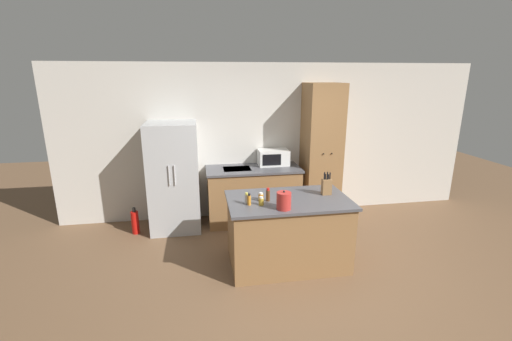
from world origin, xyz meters
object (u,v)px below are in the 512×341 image
at_px(pantry_cabinet, 321,152).
at_px(spice_bottle_short_red, 247,199).
at_px(spice_bottle_green_herb, 249,200).
at_px(microwave, 273,157).
at_px(refrigerator, 174,177).
at_px(kettle, 284,201).
at_px(spice_bottle_pale_salt, 261,197).
at_px(knife_block, 327,186).
at_px(spice_bottle_tall_dark, 268,195).
at_px(spice_bottle_amber_oil, 261,201).
at_px(fire_extinguisher, 135,222).

xyz_separation_m(pantry_cabinet, spice_bottle_short_red, (-1.49, -1.53, -0.17)).
bearing_deg(spice_bottle_green_herb, pantry_cabinet, 47.12).
height_order(microwave, spice_bottle_short_red, microwave).
xyz_separation_m(refrigerator, kettle, (1.35, -1.69, 0.15)).
bearing_deg(microwave, spice_bottle_short_red, -112.87).
bearing_deg(spice_bottle_pale_salt, knife_block, 5.96).
bearing_deg(spice_bottle_tall_dark, microwave, 75.31).
distance_m(spice_bottle_tall_dark, kettle, 0.32).
xyz_separation_m(spice_bottle_amber_oil, spice_bottle_pale_salt, (0.02, 0.14, 0.00)).
height_order(pantry_cabinet, spice_bottle_green_herb, pantry_cabinet).
relative_size(spice_bottle_tall_dark, spice_bottle_short_red, 1.20).
xyz_separation_m(spice_bottle_green_herb, spice_bottle_pale_salt, (0.16, 0.11, -0.02)).
height_order(pantry_cabinet, fire_extinguisher, pantry_cabinet).
distance_m(microwave, knife_block, 1.53).
bearing_deg(spice_bottle_amber_oil, microwave, 72.99).
relative_size(refrigerator, kettle, 7.50).
bearing_deg(refrigerator, microwave, 6.43).
height_order(spice_bottle_green_herb, spice_bottle_pale_salt, spice_bottle_green_herb).
xyz_separation_m(knife_block, fire_extinguisher, (-2.65, 1.17, -0.82)).
xyz_separation_m(spice_bottle_short_red, kettle, (0.40, -0.24, 0.04)).
distance_m(microwave, spice_bottle_short_red, 1.78).
relative_size(spice_bottle_tall_dark, spice_bottle_pale_salt, 1.55).
bearing_deg(refrigerator, pantry_cabinet, 1.91).
distance_m(refrigerator, spice_bottle_tall_dark, 1.86).
distance_m(spice_bottle_tall_dark, fire_extinguisher, 2.38).
bearing_deg(spice_bottle_green_herb, spice_bottle_amber_oil, -10.71).
height_order(spice_bottle_green_herb, kettle, kettle).
distance_m(pantry_cabinet, kettle, 2.08).
xyz_separation_m(pantry_cabinet, microwave, (-0.80, 0.10, -0.08)).
height_order(microwave, knife_block, knife_block).
distance_m(pantry_cabinet, fire_extinguisher, 3.22).
relative_size(knife_block, kettle, 1.35).
distance_m(knife_block, kettle, 0.78).
relative_size(refrigerator, fire_extinguisher, 4.02).
bearing_deg(fire_extinguisher, knife_block, -23.78).
relative_size(refrigerator, pantry_cabinet, 0.75).
xyz_separation_m(refrigerator, spice_bottle_amber_oil, (1.12, -1.53, 0.09)).
xyz_separation_m(knife_block, spice_bottle_tall_dark, (-0.80, -0.10, -0.03)).
bearing_deg(spice_bottle_amber_oil, spice_bottle_tall_dark, 49.39).
bearing_deg(spice_bottle_short_red, knife_block, 8.13).
bearing_deg(pantry_cabinet, knife_block, -107.02).
height_order(pantry_cabinet, spice_bottle_short_red, pantry_cabinet).
relative_size(knife_block, spice_bottle_green_herb, 2.12).
height_order(refrigerator, pantry_cabinet, pantry_cabinet).
bearing_deg(spice_bottle_green_herb, spice_bottle_tall_dark, 21.50).
xyz_separation_m(spice_bottle_green_herb, fire_extinguisher, (-1.60, 1.37, -0.78)).
bearing_deg(kettle, spice_bottle_short_red, 149.16).
xyz_separation_m(spice_bottle_amber_oil, fire_extinguisher, (-1.74, 1.40, -0.76)).
bearing_deg(refrigerator, spice_bottle_green_herb, -57.04).
bearing_deg(spice_bottle_short_red, kettle, -30.84).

